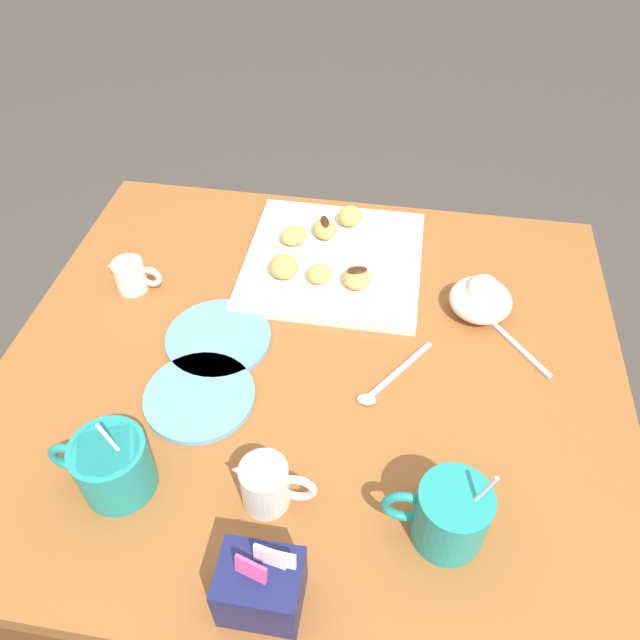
{
  "coord_description": "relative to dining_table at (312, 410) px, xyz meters",
  "views": [
    {
      "loc": [
        -0.11,
        0.59,
        1.42
      ],
      "look_at": [
        -0.0,
        -0.07,
        0.72
      ],
      "focal_mm": 34.14,
      "sensor_mm": 36.0,
      "label": 1
    }
  ],
  "objects": [
    {
      "name": "ground_plane",
      "position": [
        0.0,
        0.0,
        -0.58
      ],
      "size": [
        8.0,
        8.0,
        0.0
      ],
      "primitive_type": "plane",
      "color": "#423D38"
    },
    {
      "name": "dining_table",
      "position": [
        0.0,
        0.0,
        0.0
      ],
      "size": [
        0.94,
        0.85,
        0.7
      ],
      "color": "#935628",
      "rests_on": "ground_plane"
    },
    {
      "name": "pastry_plate_square",
      "position": [
        -0.0,
        -0.23,
        0.14
      ],
      "size": [
        0.31,
        0.31,
        0.02
      ],
      "primitive_type": "cube",
      "color": "white",
      "rests_on": "dining_table"
    },
    {
      "name": "coffee_mug_teal_left",
      "position": [
        -0.2,
        0.24,
        0.18
      ],
      "size": [
        0.13,
        0.09,
        0.14
      ],
      "color": "teal",
      "rests_on": "dining_table"
    },
    {
      "name": "coffee_mug_teal_right",
      "position": [
        0.21,
        0.24,
        0.17
      ],
      "size": [
        0.13,
        0.09,
        0.13
      ],
      "color": "teal",
      "rests_on": "dining_table"
    },
    {
      "name": "cream_pitcher_white",
      "position": [
        0.02,
        0.23,
        0.17
      ],
      "size": [
        0.1,
        0.06,
        0.07
      ],
      "color": "white",
      "rests_on": "dining_table"
    },
    {
      "name": "sugar_caddy",
      "position": [
        -0.01,
        0.36,
        0.17
      ],
      "size": [
        0.09,
        0.07,
        0.11
      ],
      "color": "#191E51",
      "rests_on": "dining_table"
    },
    {
      "name": "ice_cream_bowl",
      "position": [
        -0.25,
        -0.15,
        0.16
      ],
      "size": [
        0.1,
        0.1,
        0.07
      ],
      "color": "white",
      "rests_on": "dining_table"
    },
    {
      "name": "chocolate_sauce_pitcher",
      "position": [
        0.33,
        -0.11,
        0.16
      ],
      "size": [
        0.09,
        0.05,
        0.06
      ],
      "color": "white",
      "rests_on": "dining_table"
    },
    {
      "name": "saucer_sky_left",
      "position": [
        0.15,
        0.1,
        0.13
      ],
      "size": [
        0.16,
        0.16,
        0.01
      ],
      "primitive_type": "cylinder",
      "color": "#66A8DB",
      "rests_on": "dining_table"
    },
    {
      "name": "saucer_sky_right",
      "position": [
        0.15,
        -0.02,
        0.13
      ],
      "size": [
        0.17,
        0.17,
        0.01
      ],
      "primitive_type": "cylinder",
      "color": "#66A8DB",
      "rests_on": "dining_table"
    },
    {
      "name": "loose_spoon_near_saucer",
      "position": [
        -0.12,
        0.02,
        0.13
      ],
      "size": [
        0.1,
        0.13,
        0.01
      ],
      "color": "silver",
      "rests_on": "dining_table"
    },
    {
      "name": "loose_spoon_by_plate",
      "position": [
        -0.29,
        -0.1,
        0.13
      ],
      "size": [
        0.11,
        0.13,
        0.01
      ],
      "color": "silver",
      "rests_on": "dining_table"
    },
    {
      "name": "beignet_0",
      "position": [
        0.02,
        -0.16,
        0.16
      ],
      "size": [
        0.06,
        0.06,
        0.03
      ],
      "primitive_type": "ellipsoid",
      "rotation": [
        0.0,
        0.0,
        0.8
      ],
      "color": "#DBA351",
      "rests_on": "pastry_plate_square"
    },
    {
      "name": "beignet_1",
      "position": [
        -0.05,
        -0.16,
        0.16
      ],
      "size": [
        0.06,
        0.06,
        0.03
      ],
      "primitive_type": "ellipsoid",
      "rotation": [
        0.0,
        0.0,
        0.37
      ],
      "color": "#DBA351",
      "rests_on": "pastry_plate_square"
    },
    {
      "name": "chocolate_drizzle_1",
      "position": [
        -0.05,
        -0.16,
        0.18
      ],
      "size": [
        0.04,
        0.03,
        0.0
      ],
      "primitive_type": "ellipsoid",
      "rotation": [
        0.0,
        0.0,
        0.3
      ],
      "color": "#381E11",
      "rests_on": "beignet_1"
    },
    {
      "name": "beignet_2",
      "position": [
        -0.02,
        -0.33,
        0.16
      ],
      "size": [
        0.06,
        0.06,
        0.04
      ],
      "primitive_type": "ellipsoid",
      "rotation": [
        0.0,
        0.0,
        4.0
      ],
      "color": "#DBA351",
      "rests_on": "pastry_plate_square"
    },
    {
      "name": "beignet_3",
      "position": [
        0.02,
        -0.29,
        0.16
      ],
      "size": [
        0.06,
        0.06,
        0.03
      ],
      "primitive_type": "ellipsoid",
      "rotation": [
        0.0,
        0.0,
        5.26
      ],
      "color": "#DBA351",
      "rests_on": "pastry_plate_square"
    },
    {
      "name": "chocolate_drizzle_3",
      "position": [
        0.02,
        -0.29,
        0.18
      ],
      "size": [
        0.03,
        0.04,
        0.0
      ],
      "primitive_type": "ellipsoid",
      "rotation": [
        0.0,
        0.0,
        5.05
      ],
      "color": "#381E11",
      "rests_on": "beignet_3"
    },
    {
      "name": "beignet_4",
      "position": [
        0.08,
        -0.26,
        0.16
      ],
      "size": [
        0.07,
        0.07,
        0.03
      ],
      "primitive_type": "ellipsoid",
      "rotation": [
        0.0,
        0.0,
        0.78
      ],
      "color": "#DBA351",
      "rests_on": "pastry_plate_square"
    },
    {
      "name": "beignet_5",
      "position": [
        0.08,
        -0.17,
        0.16
      ],
      "size": [
        0.06,
        0.06,
        0.04
      ],
      "primitive_type": "ellipsoid",
      "rotation": [
        0.0,
        0.0,
        1.17
      ],
      "color": "#DBA351",
      "rests_on": "pastry_plate_square"
    }
  ]
}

